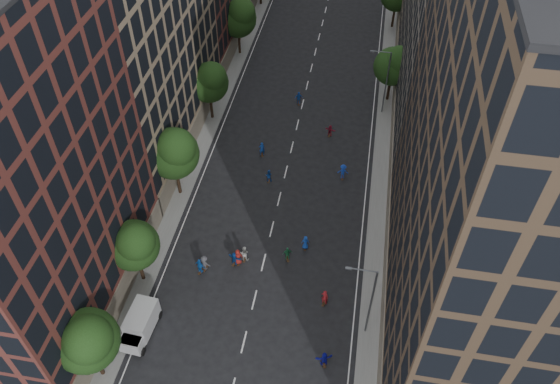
# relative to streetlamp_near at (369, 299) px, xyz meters

# --- Properties ---
(ground) EXTENTS (240.00, 240.00, 0.00)m
(ground) POSITION_rel_streetlamp_near_xyz_m (-10.37, 28.00, -5.17)
(ground) COLOR black
(ground) RESTS_ON ground
(sidewalk_left) EXTENTS (4.00, 105.00, 0.15)m
(sidewalk_left) POSITION_rel_streetlamp_near_xyz_m (-22.37, 35.50, -5.09)
(sidewalk_left) COLOR slate
(sidewalk_left) RESTS_ON ground
(sidewalk_right) EXTENTS (4.00, 105.00, 0.15)m
(sidewalk_right) POSITION_rel_streetlamp_near_xyz_m (1.63, 35.50, -5.09)
(sidewalk_right) COLOR slate
(sidewalk_right) RESTS_ON ground
(bldg_left_b) EXTENTS (14.00, 26.00, 34.00)m
(bldg_left_b) POSITION_rel_streetlamp_near_xyz_m (-29.37, 23.00, 11.83)
(bldg_left_b) COLOR #8C765B
(bldg_left_b) RESTS_ON ground
(bldg_right_a) EXTENTS (14.00, 30.00, 36.00)m
(bldg_right_a) POSITION_rel_streetlamp_near_xyz_m (8.63, 3.00, 12.83)
(bldg_right_a) COLOR #473526
(bldg_right_a) RESTS_ON ground
(bldg_right_b) EXTENTS (14.00, 28.00, 33.00)m
(bldg_right_b) POSITION_rel_streetlamp_near_xyz_m (8.63, 32.00, 11.33)
(bldg_right_b) COLOR #615B50
(bldg_right_b) RESTS_ON ground
(tree_left_0) EXTENTS (5.20, 5.20, 8.83)m
(tree_left_0) POSITION_rel_streetlamp_near_xyz_m (-21.38, -8.15, 0.79)
(tree_left_0) COLOR black
(tree_left_0) RESTS_ON ground
(tree_left_1) EXTENTS (4.80, 4.80, 8.21)m
(tree_left_1) POSITION_rel_streetlamp_near_xyz_m (-21.39, 1.86, 0.38)
(tree_left_1) COLOR black
(tree_left_1) RESTS_ON ground
(tree_left_2) EXTENTS (5.60, 5.60, 9.45)m
(tree_left_2) POSITION_rel_streetlamp_near_xyz_m (-21.36, 13.83, 1.19)
(tree_left_2) COLOR black
(tree_left_2) RESTS_ON ground
(tree_left_3) EXTENTS (5.00, 5.00, 8.58)m
(tree_left_3) POSITION_rel_streetlamp_near_xyz_m (-21.38, 27.85, 0.65)
(tree_left_3) COLOR black
(tree_left_3) RESTS_ON ground
(tree_left_4) EXTENTS (5.40, 5.40, 9.08)m
(tree_left_4) POSITION_rel_streetlamp_near_xyz_m (-21.37, 43.84, 0.93)
(tree_left_4) COLOR black
(tree_left_4) RESTS_ON ground
(tree_right_a) EXTENTS (5.00, 5.00, 8.39)m
(tree_right_a) POSITION_rel_streetlamp_near_xyz_m (1.02, 35.85, 0.46)
(tree_right_a) COLOR black
(tree_right_a) RESTS_ON ground
(streetlamp_near) EXTENTS (2.64, 0.22, 9.06)m
(streetlamp_near) POSITION_rel_streetlamp_near_xyz_m (0.00, 0.00, 0.00)
(streetlamp_near) COLOR #595B60
(streetlamp_near) RESTS_ON ground
(streetlamp_far) EXTENTS (2.64, 0.22, 9.06)m
(streetlamp_far) POSITION_rel_streetlamp_near_xyz_m (0.00, 33.00, 0.00)
(streetlamp_far) COLOR #595B60
(streetlamp_far) RESTS_ON ground
(cargo_van) EXTENTS (2.50, 4.82, 2.49)m
(cargo_van) POSITION_rel_streetlamp_near_xyz_m (-19.66, -3.62, -3.86)
(cargo_van) COLOR silver
(cargo_van) RESTS_ON ground
(skater_4) EXTENTS (1.19, 0.83, 1.88)m
(skater_4) POSITION_rel_streetlamp_near_xyz_m (-16.26, 3.76, -4.23)
(skater_4) COLOR #1552AC
(skater_4) RESTS_ON ground
(skater_5) EXTENTS (1.59, 1.00, 1.64)m
(skater_5) POSITION_rel_streetlamp_near_xyz_m (-3.09, -3.82, -4.35)
(skater_5) COLOR #1315A1
(skater_5) RESTS_ON ground
(skater_6) EXTENTS (1.00, 0.72, 1.88)m
(skater_6) POSITION_rel_streetlamp_near_xyz_m (-12.84, 5.52, -4.23)
(skater_6) COLOR maroon
(skater_6) RESTS_ON ground
(skater_7) EXTENTS (0.80, 0.64, 1.92)m
(skater_7) POSITION_rel_streetlamp_near_xyz_m (-3.78, 2.29, -4.21)
(skater_7) COLOR #A41B21
(skater_7) RESTS_ON ground
(skater_8) EXTENTS (0.92, 0.73, 1.87)m
(skater_8) POSITION_rel_streetlamp_near_xyz_m (-12.32, 6.04, -4.23)
(skater_8) COLOR #B0B1AC
(skater_8) RESTS_ON ground
(skater_9) EXTENTS (1.32, 0.94, 1.85)m
(skater_9) POSITION_rel_streetlamp_near_xyz_m (-15.91, 4.19, -4.24)
(skater_9) COLOR #48474D
(skater_9) RESTS_ON ground
(skater_10) EXTENTS (1.08, 0.74, 1.71)m
(skater_10) POSITION_rel_streetlamp_near_xyz_m (-8.06, 6.84, -4.32)
(skater_10) COLOR #227242
(skater_10) RESTS_ON ground
(skater_11) EXTENTS (1.52, 0.89, 1.56)m
(skater_11) POSITION_rel_streetlamp_near_xyz_m (-13.20, 5.36, -4.39)
(skater_11) COLOR navy
(skater_11) RESTS_ON ground
(skater_12) EXTENTS (0.86, 0.60, 1.68)m
(skater_12) POSITION_rel_streetlamp_near_xyz_m (-6.49, 8.58, -4.33)
(skater_12) COLOR #143CA3
(skater_12) RESTS_ON ground
(skater_13) EXTENTS (0.81, 0.66, 1.91)m
(skater_13) POSITION_rel_streetlamp_near_xyz_m (-13.72, 21.93, -4.22)
(skater_13) COLOR #1543AE
(skater_13) RESTS_ON ground
(skater_14) EXTENTS (0.79, 0.63, 1.58)m
(skater_14) POSITION_rel_streetlamp_near_xyz_m (-12.07, 17.66, -4.38)
(skater_14) COLOR #1545AC
(skater_14) RESTS_ON ground
(skater_15) EXTENTS (1.31, 0.82, 1.95)m
(skater_15) POSITION_rel_streetlamp_near_xyz_m (-3.72, 19.63, -4.20)
(skater_15) COLOR #163AB6
(skater_15) RESTS_ON ground
(skater_16) EXTENTS (1.14, 0.64, 1.84)m
(skater_16) POSITION_rel_streetlamp_near_xyz_m (-10.87, 32.96, -4.25)
(skater_16) COLOR blue
(skater_16) RESTS_ON ground
(skater_17) EXTENTS (1.46, 0.81, 1.50)m
(skater_17) POSITION_rel_streetlamp_near_xyz_m (-6.01, 27.07, -4.42)
(skater_17) COLOR #A21B35
(skater_17) RESTS_ON ground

